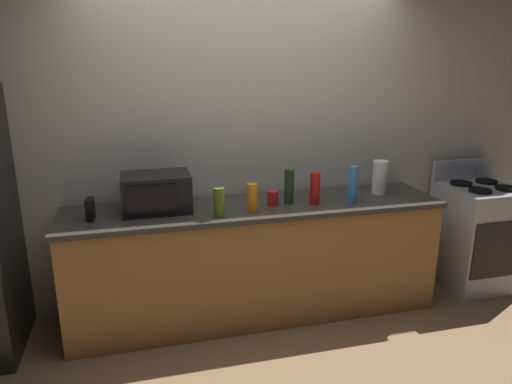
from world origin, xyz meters
TOP-DOWN VIEW (x-y plane):
  - ground_plane at (0.00, 0.00)m, footprint 8.00×8.00m
  - back_wall at (0.00, 0.81)m, footprint 6.40×0.10m
  - counter_run at (0.00, 0.40)m, footprint 2.84×0.64m
  - stove_range at (2.00, 0.40)m, footprint 0.60×0.61m
  - microwave at (-0.72, 0.45)m, footprint 0.48×0.35m
  - paper_towel_roll at (1.04, 0.45)m, footprint 0.12×0.12m
  - cordless_phone at (-1.17, 0.36)m, footprint 0.06×0.11m
  - bottle_dish_soap at (-0.06, 0.27)m, footprint 0.08×0.08m
  - bottle_wine at (0.25, 0.38)m, footprint 0.07×0.07m
  - bottle_spray_cleaner at (0.73, 0.29)m, footprint 0.07×0.07m
  - bottle_hot_sauce at (0.43, 0.32)m, footprint 0.08×0.08m
  - bottle_olive_oil at (-0.31, 0.20)m, footprint 0.08×0.08m
  - mug_red at (0.12, 0.36)m, footprint 0.08×0.08m

SIDE VIEW (x-z plane):
  - ground_plane at x=0.00m, z-range 0.00..0.00m
  - counter_run at x=0.00m, z-range 0.00..0.90m
  - stove_range at x=2.00m, z-range -0.08..1.00m
  - mug_red at x=0.12m, z-range 0.90..1.01m
  - cordless_phone at x=-1.17m, z-range 0.90..1.05m
  - bottle_dish_soap at x=-0.06m, z-range 0.90..1.10m
  - bottle_olive_oil at x=-0.31m, z-range 0.90..1.11m
  - bottle_hot_sauce at x=0.43m, z-range 0.90..1.14m
  - bottle_wine at x=0.25m, z-range 0.90..1.16m
  - microwave at x=-0.72m, z-range 0.90..1.17m
  - paper_towel_roll at x=1.04m, z-range 0.90..1.17m
  - bottle_spray_cleaner at x=0.73m, z-range 0.90..1.18m
  - back_wall at x=0.00m, z-range 0.00..2.70m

